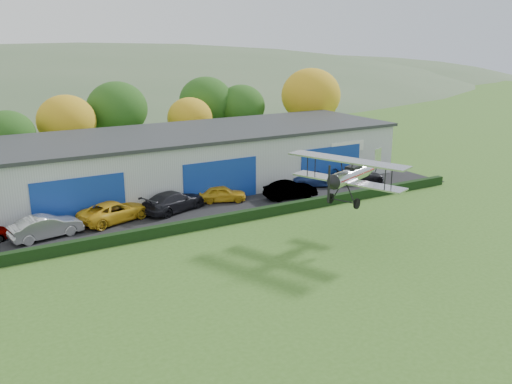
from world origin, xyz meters
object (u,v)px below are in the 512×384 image
car_1 (46,227)px  car_5 (290,190)px  hangar (193,158)px  car_6 (317,178)px  car_2 (115,211)px  biplane (354,173)px  car_7 (360,176)px  car_3 (174,201)px  car_4 (222,194)px

car_1 → car_5: car_1 is taller
hangar → car_1: (-14.88, -8.09, -1.79)m
hangar → car_6: 12.10m
car_2 → biplane: (13.69, -11.76, 3.90)m
car_6 → car_7: 4.42m
car_6 → car_7: bearing=-85.0°
car_7 → car_3: bearing=106.1°
hangar → car_2: size_ratio=7.17×
car_5 → car_6: car_5 is taller
car_1 → car_4: bearing=-94.0°
car_2 → car_6: (19.78, 0.65, -0.09)m
hangar → car_7: bearing=-27.8°
car_6 → car_1: bearing=115.9°
car_7 → car_1: bearing=109.2°
car_3 → biplane: bearing=-163.9°
car_2 → car_4: car_2 is taller
car_3 → car_2: bearing=70.6°
car_1 → car_5: 20.46m
car_5 → car_1: bearing=96.7°
car_3 → car_4: size_ratio=1.38×
car_2 → car_7: (24.01, -0.63, -0.08)m
car_3 → car_7: size_ratio=1.17×
car_6 → biplane: 14.39m
car_1 → car_7: 29.27m
hangar → car_5: hangar is taller
hangar → car_1: 17.03m
car_2 → car_4: 9.52m
car_1 → car_7: bearing=-99.3°
car_1 → car_4: size_ratio=1.20×
car_4 → car_1: bearing=117.8°
car_4 → car_6: car_4 is taller
car_1 → car_3: car_3 is taller
hangar → car_2: hangar is taller
car_4 → hangar: bearing=20.4°
car_5 → car_7: size_ratio=0.96×
car_4 → car_7: size_ratio=0.85×
car_5 → car_4: bearing=77.5°
car_5 → car_7: (8.81, 1.01, -0.06)m
car_1 → car_2: (5.25, 1.13, -0.03)m
car_5 → car_6: (4.57, 2.30, -0.08)m
car_2 → car_3: car_3 is taller
car_1 → car_4: 14.85m
hangar → car_4: bearing=-91.1°
car_5 → hangar: bearing=41.1°
biplane → car_1: bearing=128.9°
car_4 → car_7: bearing=-72.9°
car_1 → car_2: car_1 is taller
hangar → car_7: size_ratio=8.28×
car_1 → hangar: bearing=-71.8°
car_2 → car_3: bearing=-106.6°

